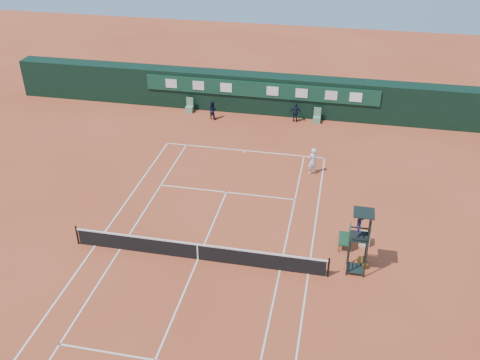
% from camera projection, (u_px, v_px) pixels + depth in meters
% --- Properties ---
extents(ground, '(90.00, 90.00, 0.00)m').
position_uv_depth(ground, '(198.00, 259.00, 26.58)').
color(ground, '#BF4F2D').
rests_on(ground, ground).
extents(court_lines, '(11.05, 23.85, 0.01)m').
position_uv_depth(court_lines, '(198.00, 259.00, 26.57)').
color(court_lines, white).
rests_on(court_lines, ground).
extents(tennis_net, '(12.90, 0.10, 1.10)m').
position_uv_depth(tennis_net, '(198.00, 251.00, 26.31)').
color(tennis_net, black).
rests_on(tennis_net, ground).
extents(back_wall, '(40.00, 1.65, 3.00)m').
position_uv_depth(back_wall, '(261.00, 93.00, 41.56)').
color(back_wall, black).
rests_on(back_wall, ground).
extents(linesman_chair_left, '(0.55, 0.50, 1.15)m').
position_uv_depth(linesman_chair_left, '(189.00, 108.00, 42.06)').
color(linesman_chair_left, '#629772').
rests_on(linesman_chair_left, ground).
extents(linesman_chair_right, '(0.55, 0.50, 1.15)m').
position_uv_depth(linesman_chair_right, '(317.00, 119.00, 40.35)').
color(linesman_chair_right, '#5F926D').
rests_on(linesman_chair_right, ground).
extents(umpire_chair, '(0.96, 0.95, 3.42)m').
position_uv_depth(umpire_chair, '(360.00, 230.00, 24.58)').
color(umpire_chair, black).
rests_on(umpire_chair, ground).
extents(player_bench, '(0.56, 1.20, 1.10)m').
position_uv_depth(player_bench, '(347.00, 237.00, 27.19)').
color(player_bench, '#173A24').
rests_on(player_bench, ground).
extents(tennis_bag, '(0.54, 0.78, 0.27)m').
position_uv_depth(tennis_bag, '(363.00, 263.00, 26.13)').
color(tennis_bag, black).
rests_on(tennis_bag, ground).
extents(cooler, '(0.57, 0.57, 0.65)m').
position_uv_depth(cooler, '(364.00, 239.00, 27.48)').
color(cooler, silver).
rests_on(cooler, ground).
extents(tennis_ball, '(0.07, 0.07, 0.07)m').
position_uv_depth(tennis_ball, '(218.00, 155.00, 35.89)').
color(tennis_ball, '#D1DC33').
rests_on(tennis_ball, ground).
extents(player, '(0.78, 0.71, 1.78)m').
position_uv_depth(player, '(313.00, 161.00, 33.44)').
color(player, white).
rests_on(player, ground).
extents(ball_kid_left, '(0.84, 0.74, 1.44)m').
position_uv_depth(ball_kid_left, '(212.00, 110.00, 40.72)').
color(ball_kid_left, black).
rests_on(ball_kid_left, ground).
extents(ball_kid_right, '(0.88, 0.37, 1.50)m').
position_uv_depth(ball_kid_right, '(296.00, 112.00, 40.26)').
color(ball_kid_right, black).
rests_on(ball_kid_right, ground).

